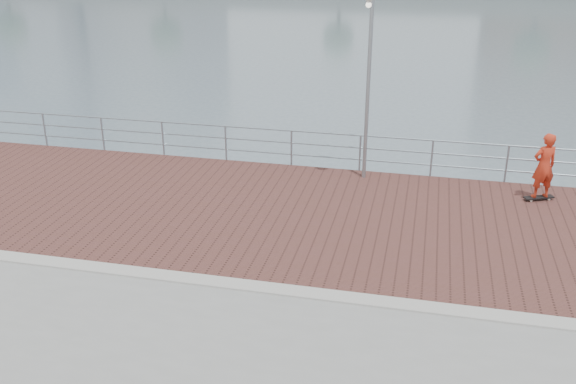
# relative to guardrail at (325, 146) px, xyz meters

# --- Properties ---
(water) EXTENTS (400.00, 400.00, 0.00)m
(water) POSITION_rel_guardrail_xyz_m (-0.00, -7.00, -2.69)
(water) COLOR slate
(water) RESTS_ON ground
(brick_lane) EXTENTS (40.00, 6.80, 0.02)m
(brick_lane) POSITION_rel_guardrail_xyz_m (-0.00, -3.40, -0.68)
(brick_lane) COLOR brown
(brick_lane) RESTS_ON seawall
(curb) EXTENTS (40.00, 0.40, 0.06)m
(curb) POSITION_rel_guardrail_xyz_m (-0.00, -7.00, -0.66)
(curb) COLOR #B7B5AD
(curb) RESTS_ON seawall
(guardrail) EXTENTS (39.06, 0.06, 1.13)m
(guardrail) POSITION_rel_guardrail_xyz_m (0.00, 0.00, 0.00)
(guardrail) COLOR #8C9EA8
(guardrail) RESTS_ON brick_lane
(street_lamp) EXTENTS (0.40, 1.17, 5.50)m
(street_lamp) POSITION_rel_guardrail_xyz_m (1.21, -0.90, 3.22)
(street_lamp) COLOR gray
(street_lamp) RESTS_ON brick_lane
(skateboard) EXTENTS (0.82, 0.51, 0.09)m
(skateboard) POSITION_rel_guardrail_xyz_m (5.91, -1.12, -0.60)
(skateboard) COLOR black
(skateboard) RESTS_ON brick_lane
(skateboarder) EXTENTS (0.76, 0.64, 1.76)m
(skateboarder) POSITION_rel_guardrail_xyz_m (5.91, -1.12, 0.29)
(skateboarder) COLOR red
(skateboarder) RESTS_ON skateboard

